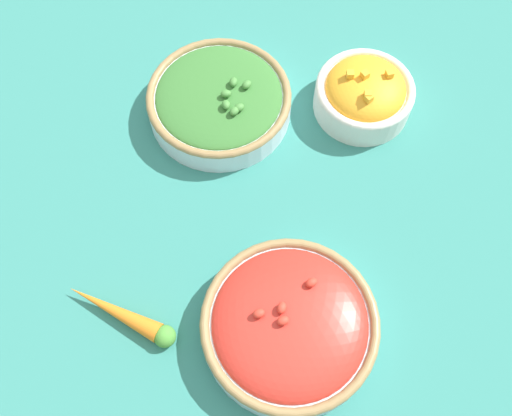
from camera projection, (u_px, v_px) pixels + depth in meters
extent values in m
plane|color=#337F75|center=(256.00, 217.00, 0.79)|extent=(3.00, 3.00, 0.00)
cylinder|color=silver|center=(220.00, 104.00, 0.84)|extent=(0.21, 0.21, 0.04)
torus|color=#997A4C|center=(219.00, 96.00, 0.82)|extent=(0.21, 0.21, 0.01)
ellipsoid|color=#387533|center=(219.00, 96.00, 0.82)|extent=(0.18, 0.18, 0.02)
ellipsoid|color=#47893D|center=(247.00, 85.00, 0.81)|extent=(0.02, 0.02, 0.01)
ellipsoid|color=#47893D|center=(233.00, 82.00, 0.81)|extent=(0.02, 0.01, 0.01)
ellipsoid|color=#47893D|center=(226.00, 94.00, 0.81)|extent=(0.02, 0.02, 0.01)
ellipsoid|color=#47893D|center=(226.00, 105.00, 0.80)|extent=(0.02, 0.02, 0.01)
ellipsoid|color=#47893D|center=(234.00, 111.00, 0.79)|extent=(0.02, 0.02, 0.01)
ellipsoid|color=#47893D|center=(239.00, 108.00, 0.80)|extent=(0.02, 0.02, 0.01)
cylinder|color=#B2C1CC|center=(289.00, 327.00, 0.70)|extent=(0.22, 0.22, 0.04)
torus|color=#997A4C|center=(290.00, 323.00, 0.68)|extent=(0.22, 0.22, 0.01)
ellipsoid|color=red|center=(290.00, 323.00, 0.68)|extent=(0.19, 0.19, 0.04)
ellipsoid|color=red|center=(282.00, 308.00, 0.66)|extent=(0.02, 0.01, 0.01)
ellipsoid|color=red|center=(311.00, 283.00, 0.68)|extent=(0.02, 0.02, 0.01)
ellipsoid|color=red|center=(283.00, 321.00, 0.66)|extent=(0.02, 0.02, 0.01)
ellipsoid|color=red|center=(259.00, 313.00, 0.66)|extent=(0.02, 0.02, 0.01)
cylinder|color=silver|center=(363.00, 98.00, 0.84)|extent=(0.14, 0.14, 0.04)
torus|color=silver|center=(366.00, 89.00, 0.82)|extent=(0.14, 0.14, 0.01)
ellipsoid|color=orange|center=(366.00, 89.00, 0.82)|extent=(0.12, 0.12, 0.05)
cube|color=#F4A828|center=(368.00, 95.00, 0.79)|extent=(0.01, 0.01, 0.01)
cube|color=#F4A828|center=(365.00, 75.00, 0.80)|extent=(0.01, 0.01, 0.01)
cube|color=#F4A828|center=(389.00, 74.00, 0.80)|extent=(0.01, 0.01, 0.01)
cube|color=#F4A828|center=(369.00, 98.00, 0.79)|extent=(0.01, 0.01, 0.01)
cube|color=#F4A828|center=(350.00, 74.00, 0.80)|extent=(0.01, 0.01, 0.01)
cone|color=orange|center=(114.00, 310.00, 0.72)|extent=(0.06, 0.13, 0.03)
sphere|color=#4C9338|center=(165.00, 336.00, 0.70)|extent=(0.03, 0.03, 0.03)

